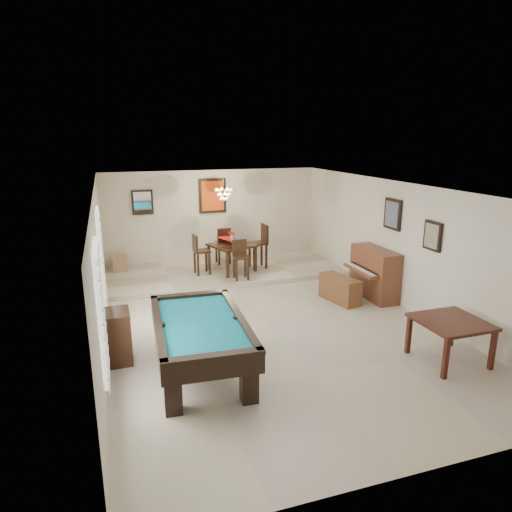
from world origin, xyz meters
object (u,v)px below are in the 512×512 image
pool_table (201,347)px  dining_table (232,255)px  upright_piano (369,274)px  apothecary_chest (119,336)px  dining_chair_east (258,246)px  chandelier (224,190)px  dining_chair_south (241,260)px  square_table (449,341)px  dining_chair_north (223,245)px  corner_bench (119,263)px  flower_vase (232,236)px  piano_bench (340,289)px  dining_chair_west (202,254)px

pool_table → dining_table: size_ratio=2.48×
pool_table → upright_piano: 4.72m
apothecary_chest → dining_chair_east: size_ratio=0.74×
dining_chair_east → chandelier: size_ratio=1.92×
upright_piano → dining_chair_south: bearing=143.3°
square_table → dining_table: size_ratio=1.02×
dining_table → pool_table: bearing=-110.7°
dining_table → chandelier: 1.68m
pool_table → dining_chair_south: 4.31m
chandelier → apothecary_chest: bearing=-124.4°
dining_chair_north → chandelier: chandelier is taller
apothecary_chest → corner_bench: bearing=88.0°
dining_chair_east → chandelier: 1.74m
flower_vase → dining_chair_north: 0.88m
pool_table → square_table: pool_table is taller
apothecary_chest → corner_bench: size_ratio=1.88×
pool_table → piano_bench: (3.50, 2.09, -0.13)m
dining_table → dining_chair_south: (0.02, -0.77, 0.07)m
pool_table → apothecary_chest: (-1.17, 0.75, 0.01)m
piano_bench → pool_table: bearing=-149.1°
apothecary_chest → flower_vase: 4.96m
dining_table → chandelier: size_ratio=1.65×
dining_chair_north → corner_bench: dining_chair_north is taller
dining_chair_east → corner_bench: dining_chair_east is taller
flower_vase → chandelier: chandelier is taller
dining_chair_south → corner_bench: size_ratio=2.13×
flower_vase → dining_chair_south: flower_vase is taller
dining_chair_west → corner_bench: bearing=58.4°
dining_chair_south → chandelier: size_ratio=1.60×
flower_vase → dining_chair_south: 0.89m
corner_bench → dining_chair_west: bearing=-26.4°
dining_table → dining_chair_east: size_ratio=0.86×
dining_chair_south → piano_bench: bearing=-43.6°
square_table → corner_bench: (-4.84, 6.53, -0.03)m
square_table → flower_vase: size_ratio=4.66×
upright_piano → dining_chair_north: dining_chair_north is taller
square_table → piano_bench: size_ratio=1.02×
dining_table → dining_chair_west: (-0.79, -0.04, 0.10)m
dining_table → upright_piano: bearing=-46.6°
pool_table → dining_chair_south: size_ratio=2.55×
square_table → dining_table: (-2.07, 5.59, 0.18)m
upright_piano → dining_table: 3.56m
piano_bench → dining_table: size_ratio=1.01×
piano_bench → corner_bench: size_ratio=2.21×
dining_chair_south → dining_chair_west: dining_chair_west is taller
upright_piano → flower_vase: flower_vase is taller
chandelier → square_table: bearing=-68.6°
dining_chair_north → dining_chair_east: bearing=135.7°
flower_vase → chandelier: size_ratio=0.36×
square_table → corner_bench: bearing=126.6°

